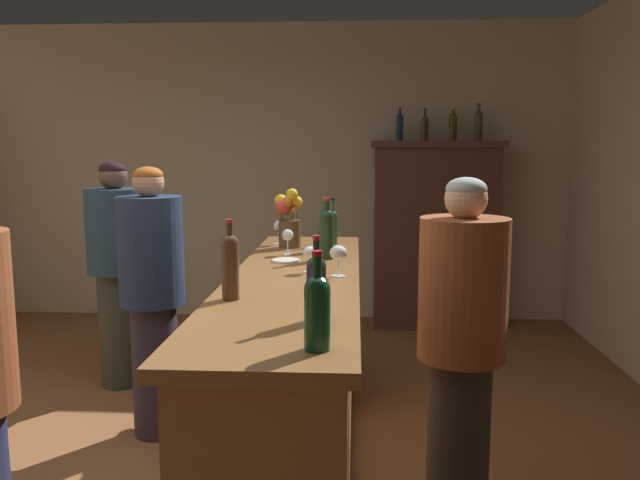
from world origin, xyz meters
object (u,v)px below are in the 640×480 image
at_px(bar_counter, 295,378).
at_px(display_cabinet, 435,231).
at_px(wine_bottle_syrah, 230,263).
at_px(display_bottle_center, 453,125).
at_px(flower_arrangement, 289,219).
at_px(display_bottle_left, 400,126).
at_px(wine_bottle_malbec, 316,285).
at_px(wine_bottle_chardonnay, 333,225).
at_px(wine_glass_mid, 288,236).
at_px(wine_bottle_pinot, 327,231).
at_px(display_bottle_midright, 478,124).
at_px(display_bottle_midleft, 425,127).
at_px(cheese_plate, 286,260).
at_px(wine_bottle_riesling, 324,228).
at_px(bartender, 461,345).
at_px(wine_glass_spare, 279,228).
at_px(patron_tall, 117,266).
at_px(wine_glass_front, 310,253).
at_px(patron_in_grey, 152,292).
at_px(wine_glass_rear, 338,254).
at_px(wine_bottle_rose, 317,308).

xyz_separation_m(bar_counter, display_cabinet, (1.01, 2.84, 0.36)).
bearing_deg(wine_bottle_syrah, display_bottle_center, 67.97).
bearing_deg(flower_arrangement, display_bottle_left, 68.15).
xyz_separation_m(wine_bottle_malbec, wine_bottle_chardonnay, (-0.01, 1.81, -0.01)).
bearing_deg(bar_counter, wine_glass_mid, 99.34).
distance_m(wine_bottle_pinot, display_bottle_midright, 2.78).
height_order(wine_bottle_pinot, display_bottle_midleft, display_bottle_midleft).
height_order(wine_bottle_syrah, wine_glass_mid, wine_bottle_syrah).
height_order(wine_bottle_malbec, cheese_plate, wine_bottle_malbec).
relative_size(display_bottle_left, display_bottle_midleft, 1.05).
xyz_separation_m(wine_bottle_riesling, bartender, (0.63, -1.16, -0.34)).
bearing_deg(wine_bottle_pinot, bartender, -55.12).
relative_size(wine_glass_spare, bartender, 0.10).
bearing_deg(display_bottle_midleft, cheese_plate, -111.56).
bearing_deg(display_bottle_midright, wine_bottle_chardonnay, -123.60).
distance_m(wine_bottle_riesling, display_bottle_midright, 2.54).
height_order(display_bottle_center, patron_tall, display_bottle_center).
bearing_deg(display_bottle_center, wine_glass_front, -111.27).
height_order(wine_glass_spare, display_bottle_midright, display_bottle_midright).
xyz_separation_m(bar_counter, display_bottle_midright, (1.37, 2.84, 1.33)).
height_order(wine_glass_front, patron_in_grey, patron_in_grey).
xyz_separation_m(wine_bottle_pinot, wine_bottle_chardonnay, (0.01, 0.54, -0.03)).
xyz_separation_m(wine_bottle_riesling, cheese_plate, (-0.19, -0.39, -0.13)).
bearing_deg(cheese_plate, wine_glass_rear, -52.66).
bearing_deg(bartender, patron_in_grey, -28.13).
bearing_deg(wine_bottle_riesling, wine_glass_front, -92.90).
height_order(wine_bottle_rose, cheese_plate, wine_bottle_rose).
xyz_separation_m(wine_bottle_malbec, wine_glass_front, (-0.08, 0.89, -0.04)).
height_order(display_cabinet, display_bottle_midright, display_bottle_midright).
relative_size(flower_arrangement, bartender, 0.24).
bearing_deg(wine_bottle_pinot, display_bottle_center, 66.99).
xyz_separation_m(display_cabinet, wine_bottle_rose, (-0.84, -3.98, 0.28)).
bearing_deg(patron_tall, wine_bottle_malbec, -1.87).
xyz_separation_m(wine_glass_spare, patron_tall, (-1.14, 0.24, -0.30)).
relative_size(wine_glass_front, wine_glass_mid, 0.88).
relative_size(wine_bottle_pinot, wine_bottle_rose, 1.11).
distance_m(wine_glass_mid, cheese_plate, 0.25).
bearing_deg(display_bottle_center, bar_counter, -112.01).
bearing_deg(wine_glass_front, display_bottle_center, 68.73).
bearing_deg(wine_glass_spare, wine_bottle_pinot, -57.74).
bearing_deg(wine_glass_spare, bartender, -56.09).
distance_m(display_cabinet, wine_glass_spare, 2.24).
bearing_deg(display_bottle_midright, wine_glass_spare, -129.92).
xyz_separation_m(bar_counter, wine_bottle_pinot, (0.13, 0.45, 0.67)).
distance_m(wine_bottle_pinot, patron_tall, 1.69).
distance_m(bar_counter, wine_bottle_pinot, 0.81).
bearing_deg(wine_bottle_malbec, patron_in_grey, 128.11).
xyz_separation_m(bar_counter, wine_bottle_chardonnay, (0.14, 0.99, 0.63)).
relative_size(wine_bottle_chardonnay, wine_glass_rear, 1.98).
height_order(wine_glass_mid, patron_in_grey, patron_in_grey).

